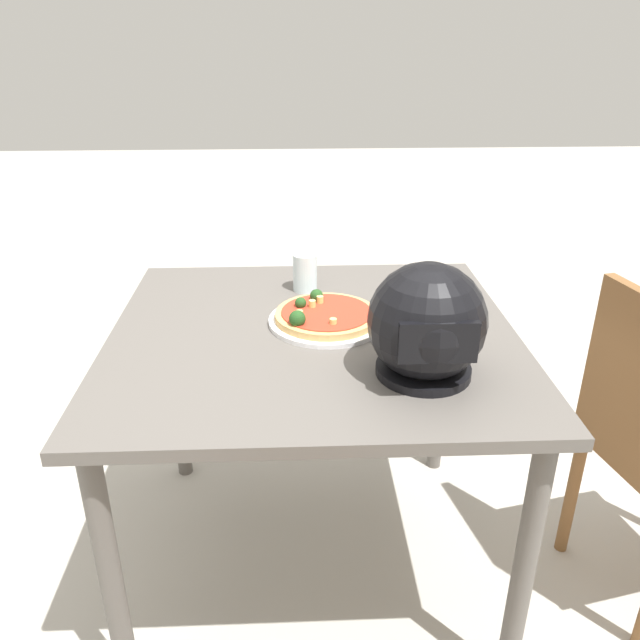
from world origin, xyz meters
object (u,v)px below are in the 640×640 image
Objects in this scene: pizza at (324,314)px; motorcycle_helmet at (427,324)px; drinking_glass at (305,272)px; dining_table at (314,363)px.

motorcycle_helmet is at bearing 127.06° from pizza.
pizza is 0.24m from drinking_glass.
drinking_glass is (0.25, -0.50, -0.07)m from motorcycle_helmet.
pizza is at bearing -52.94° from motorcycle_helmet.
motorcycle_helmet is (-0.21, 0.27, 0.10)m from pizza.
dining_table is 3.98× the size of motorcycle_helmet.
pizza is 0.36m from motorcycle_helmet.
motorcycle_helmet reaches higher than pizza.
dining_table is 0.13m from pizza.
drinking_glass is (0.01, -0.28, 0.15)m from dining_table.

